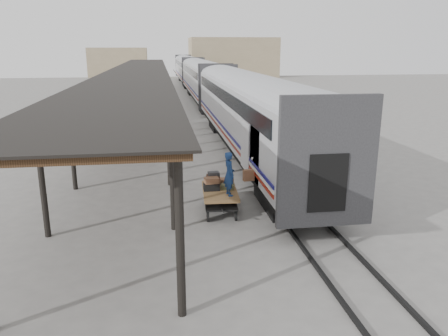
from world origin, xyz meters
TOP-DOWN VIEW (x-y plane):
  - ground at (0.00, 0.00)m, footprint 160.00×160.00m
  - train at (3.19, 33.79)m, footprint 3.45×76.01m
  - canopy at (-3.40, 24.00)m, footprint 4.90×64.30m
  - rails at (3.20, 34.00)m, footprint 1.54×150.00m
  - building_far at (14.00, 78.00)m, footprint 18.00×10.00m
  - building_left at (-10.00, 82.00)m, footprint 12.00×8.00m
  - baggage_cart at (0.41, -0.58)m, footprint 1.39×2.47m
  - suitcase_stack at (0.32, -0.24)m, footprint 1.26×1.12m
  - luggage_tug at (-2.62, 16.46)m, footprint 1.31×1.61m
  - porter at (0.66, -1.23)m, footprint 0.47×0.63m
  - pedestrian at (-3.75, 18.02)m, footprint 0.97×0.47m

SIDE VIEW (x-z plane):
  - ground at x=0.00m, z-range 0.00..0.00m
  - rails at x=3.20m, z-range 0.00..0.12m
  - luggage_tug at x=-2.62m, z-range -0.05..1.18m
  - baggage_cart at x=0.41m, z-range 0.22..1.08m
  - pedestrian at x=-3.75m, z-range 0.00..1.60m
  - suitcase_stack at x=0.32m, z-range 0.77..1.33m
  - porter at x=0.66m, z-range 0.86..2.44m
  - train at x=3.19m, z-range 0.69..4.70m
  - building_left at x=-10.00m, z-range 0.00..6.00m
  - building_far at x=14.00m, z-range 0.00..8.00m
  - canopy at x=-3.40m, z-range 1.93..6.08m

